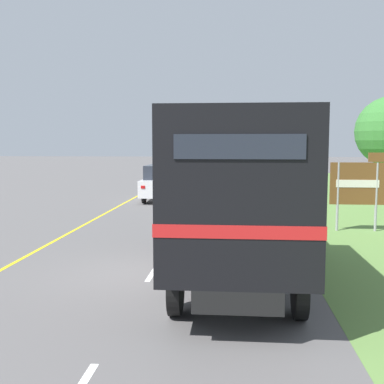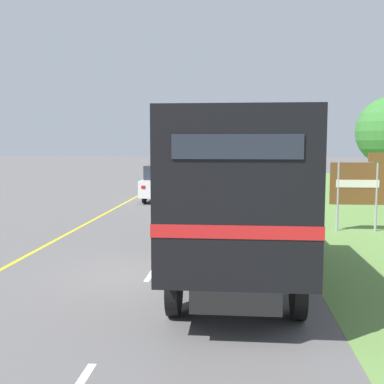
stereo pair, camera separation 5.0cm
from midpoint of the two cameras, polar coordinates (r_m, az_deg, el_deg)
The scene contains 12 objects.
ground_plane at distance 11.49m, azimuth -4.71°, elevation -9.61°, with size 200.00×200.00×0.00m, color #5B5959.
edge_line_yellow at distance 23.65m, azimuth -8.62°, elevation -1.68°, with size 0.12×55.54×0.01m, color yellow.
centre_dash_near at distance 12.09m, azimuth -4.19°, elevation -8.82°, with size 0.12×2.60×0.01m, color white.
centre_dash_mid_a at distance 18.49m, azimuth -0.86°, elevation -3.69°, with size 0.12×2.60×0.01m, color white.
centre_dash_mid_b at distance 25.00m, azimuth 0.74°, elevation -1.21°, with size 0.12×2.60×0.01m, color white.
centre_dash_far at distance 31.55m, azimuth 1.67°, elevation 0.24°, with size 0.12×2.60×0.01m, color white.
centre_dash_farthest at distance 38.11m, azimuth 2.28°, elevation 1.20°, with size 0.12×2.60×0.01m, color white.
horse_trailer_truck at distance 10.67m, azimuth 5.39°, elevation 0.19°, with size 2.54×8.00×3.62m.
lead_car_white at distance 25.75m, azimuth -3.48°, elevation 1.13°, with size 1.80×4.32×1.90m.
lead_car_red_ahead at distance 40.54m, azimuth 5.39°, elevation 2.84°, with size 1.80×4.23×1.96m.
highway_sign at distance 17.60m, azimuth 19.19°, elevation 0.83°, with size 1.87×0.09×2.73m.
delineator_post at distance 13.87m, azimuth 14.17°, elevation -4.95°, with size 0.08×0.08×0.95m.
Camera 2 is at (1.95, -10.91, 3.05)m, focal length 45.00 mm.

